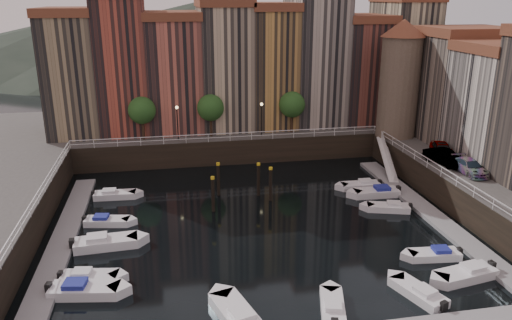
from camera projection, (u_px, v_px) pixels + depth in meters
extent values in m
plane|color=black|center=(254.00, 222.00, 44.75)|extent=(200.00, 200.00, 0.00)
cube|color=black|center=(221.00, 132.00, 68.55)|extent=(80.00, 20.00, 3.00)
cube|color=gray|center=(63.00, 240.00, 40.96)|extent=(2.00, 28.00, 0.35)
cube|color=gray|center=(427.00, 211.00, 46.56)|extent=(2.00, 28.00, 0.35)
cone|color=#2D382D|center=(80.00, 42.00, 140.07)|extent=(80.00, 80.00, 14.00)
cone|color=#2D382D|center=(204.00, 33.00, 145.49)|extent=(100.00, 100.00, 18.00)
cone|color=#2D382D|center=(319.00, 41.00, 152.48)|extent=(70.00, 70.00, 12.00)
cube|color=#877456|center=(74.00, 76.00, 60.44)|extent=(6.00, 10.00, 14.00)
cube|color=brown|center=(66.00, 12.00, 58.09)|extent=(6.30, 10.30, 1.00)
cube|color=#A14332|center=(123.00, 67.00, 61.15)|extent=(5.80, 10.00, 16.00)
cube|color=#B05948|center=(174.00, 75.00, 62.60)|extent=(6.50, 10.00, 13.50)
cube|color=brown|center=(171.00, 15.00, 60.33)|extent=(6.80, 10.30, 1.00)
cube|color=tan|center=(224.00, 68.00, 63.46)|extent=(6.20, 10.00, 15.00)
cube|color=brown|center=(223.00, 2.00, 60.95)|extent=(6.50, 10.30, 1.00)
cube|color=#B38342|center=(270.00, 69.00, 64.56)|extent=(5.60, 10.00, 14.50)
cube|color=brown|center=(270.00, 6.00, 62.13)|extent=(5.90, 10.30, 1.00)
cube|color=#A7998B|center=(315.00, 60.00, 65.28)|extent=(6.40, 10.00, 16.50)
cube|color=brown|center=(359.00, 72.00, 66.90)|extent=(6.00, 10.00, 13.00)
cube|color=brown|center=(362.00, 18.00, 64.71)|extent=(6.30, 10.30, 1.00)
cube|color=#BDB08B|center=(401.00, 62.00, 67.54)|extent=(5.90, 10.00, 15.50)
cube|color=#7A6A5C|center=(461.00, 89.00, 57.71)|extent=(9.00, 8.00, 12.00)
cube|color=brown|center=(468.00, 31.00, 55.67)|extent=(9.30, 8.30, 1.00)
cube|color=beige|center=(505.00, 108.00, 50.39)|extent=(9.00, 8.00, 11.00)
cylinder|color=#6B5B4C|center=(399.00, 87.00, 58.92)|extent=(4.60, 4.60, 12.00)
cone|color=brown|center=(404.00, 28.00, 56.78)|extent=(5.20, 5.20, 2.00)
cylinder|color=black|center=(143.00, 130.00, 58.70)|extent=(0.30, 0.30, 2.40)
sphere|color=#1E4719|center=(142.00, 110.00, 57.94)|extent=(3.20, 3.20, 3.20)
cylinder|color=black|center=(211.00, 127.00, 60.08)|extent=(0.30, 0.30, 2.40)
sphere|color=#1E4719|center=(211.00, 108.00, 59.32)|extent=(3.20, 3.20, 3.20)
cylinder|color=black|center=(292.00, 124.00, 61.80)|extent=(0.30, 0.30, 2.40)
sphere|color=#1E4719|center=(292.00, 105.00, 61.05)|extent=(3.20, 3.20, 3.20)
cylinder|color=black|center=(178.00, 124.00, 58.20)|extent=(0.12, 0.12, 4.00)
sphere|color=#FFD88C|center=(177.00, 107.00, 57.57)|extent=(0.36, 0.36, 0.36)
cylinder|color=black|center=(262.00, 121.00, 59.93)|extent=(0.12, 0.12, 4.00)
sphere|color=#FFD88C|center=(262.00, 104.00, 59.30)|extent=(0.36, 0.36, 0.36)
cube|color=white|center=(230.00, 133.00, 58.45)|extent=(36.00, 0.08, 0.08)
cube|color=white|center=(230.00, 137.00, 58.59)|extent=(36.00, 0.06, 0.06)
cube|color=white|center=(449.00, 172.00, 45.68)|extent=(0.08, 34.00, 0.08)
cube|color=white|center=(449.00, 176.00, 45.83)|extent=(0.06, 34.00, 0.06)
cube|color=white|center=(33.00, 199.00, 39.47)|extent=(0.08, 34.00, 0.08)
cube|color=white|center=(34.00, 205.00, 39.61)|extent=(0.06, 34.00, 0.06)
cube|color=white|center=(387.00, 158.00, 56.49)|extent=(2.78, 8.26, 2.81)
cube|color=white|center=(387.00, 154.00, 56.33)|extent=(1.93, 8.32, 3.65)
cylinder|color=black|center=(213.00, 196.00, 46.42)|extent=(0.32, 0.32, 3.60)
cylinder|color=gold|center=(213.00, 178.00, 45.84)|extent=(0.36, 0.36, 0.25)
cylinder|color=black|center=(219.00, 181.00, 50.21)|extent=(0.32, 0.32, 3.60)
cylinder|color=gold|center=(218.00, 164.00, 49.63)|extent=(0.36, 0.36, 0.25)
cylinder|color=black|center=(271.00, 186.00, 48.94)|extent=(0.32, 0.32, 3.60)
cylinder|color=gold|center=(271.00, 168.00, 48.36)|extent=(0.36, 0.36, 0.25)
cylinder|color=black|center=(258.00, 182.00, 50.14)|extent=(0.32, 0.32, 3.60)
cylinder|color=gold|center=(259.00, 164.00, 49.56)|extent=(0.36, 0.36, 0.25)
cube|color=silver|center=(85.00, 291.00, 33.70)|extent=(4.83, 2.49, 0.78)
cube|color=navy|center=(75.00, 285.00, 33.54)|extent=(1.65, 1.47, 0.52)
cube|color=black|center=(49.00, 288.00, 33.57)|extent=(0.44, 0.57, 0.73)
cube|color=silver|center=(90.00, 278.00, 35.33)|extent=(4.14, 2.11, 0.67)
cube|color=silver|center=(82.00, 273.00, 35.18)|extent=(1.41, 1.26, 0.45)
cube|color=black|center=(60.00, 276.00, 35.20)|extent=(0.38, 0.49, 0.63)
cube|color=silver|center=(106.00, 243.00, 40.13)|extent=(5.07, 2.24, 0.84)
cube|color=silver|center=(97.00, 238.00, 39.82)|extent=(1.66, 1.45, 0.56)
cube|color=black|center=(72.00, 244.00, 39.44)|extent=(0.43, 0.59, 0.79)
cube|color=silver|center=(107.00, 222.00, 44.12)|extent=(4.08, 2.18, 0.66)
cube|color=navy|center=(101.00, 218.00, 44.00)|extent=(1.40, 1.26, 0.44)
cube|color=black|center=(84.00, 219.00, 44.06)|extent=(0.38, 0.49, 0.62)
cube|color=silver|center=(115.00, 195.00, 49.93)|extent=(4.13, 1.77, 0.69)
cube|color=silver|center=(109.00, 192.00, 49.73)|extent=(1.35, 1.17, 0.46)
cube|color=black|center=(93.00, 194.00, 49.59)|extent=(0.35, 0.48, 0.65)
cube|color=silver|center=(465.00, 275.00, 35.61)|extent=(4.76, 2.51, 0.77)
cube|color=silver|center=(473.00, 268.00, 35.67)|extent=(1.63, 1.47, 0.51)
cube|color=black|center=(492.00, 266.00, 36.32)|extent=(0.44, 0.57, 0.72)
cube|color=silver|center=(434.00, 255.00, 38.43)|extent=(4.02, 1.87, 0.66)
cube|color=navy|center=(441.00, 250.00, 38.35)|extent=(1.33, 1.17, 0.44)
cube|color=black|center=(460.00, 251.00, 38.53)|extent=(0.35, 0.47, 0.62)
cube|color=silver|center=(388.00, 208.00, 46.97)|extent=(4.16, 2.56, 0.66)
cube|color=silver|center=(394.00, 204.00, 46.79)|extent=(1.49, 1.37, 0.44)
cube|color=black|center=(410.00, 207.00, 46.69)|extent=(0.42, 0.51, 0.62)
cube|color=silver|center=(376.00, 193.00, 50.40)|extent=(4.59, 1.91, 0.77)
cube|color=navy|center=(382.00, 188.00, 50.34)|extent=(1.48, 1.29, 0.51)
cube|color=black|center=(398.00, 189.00, 50.64)|extent=(0.38, 0.53, 0.72)
cube|color=silver|center=(360.00, 186.00, 52.38)|extent=(4.11, 1.68, 0.69)
cube|color=silver|center=(366.00, 182.00, 52.33)|extent=(1.32, 1.14, 0.46)
cube|color=black|center=(380.00, 183.00, 52.62)|extent=(0.34, 0.47, 0.65)
cube|color=silver|center=(237.00, 316.00, 31.06)|extent=(3.20, 5.24, 0.84)
cube|color=silver|center=(241.00, 315.00, 30.34)|extent=(1.72, 1.87, 0.56)
cube|color=silver|center=(332.00, 307.00, 32.09)|extent=(2.43, 4.09, 0.65)
cube|color=silver|center=(333.00, 306.00, 31.47)|extent=(1.33, 1.45, 0.44)
cube|color=silver|center=(418.00, 293.00, 33.54)|extent=(2.85, 4.38, 0.70)
cube|color=silver|center=(425.00, 291.00, 32.95)|extent=(1.48, 1.60, 0.46)
cube|color=black|center=(444.00, 306.00, 31.71)|extent=(0.55, 0.46, 0.65)
imported|color=gray|center=(442.00, 150.00, 52.47)|extent=(3.15, 4.97, 1.58)
imported|color=gray|center=(444.00, 158.00, 50.06)|extent=(2.79, 4.88, 1.52)
imported|color=gray|center=(470.00, 168.00, 47.60)|extent=(1.96, 4.67, 1.35)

